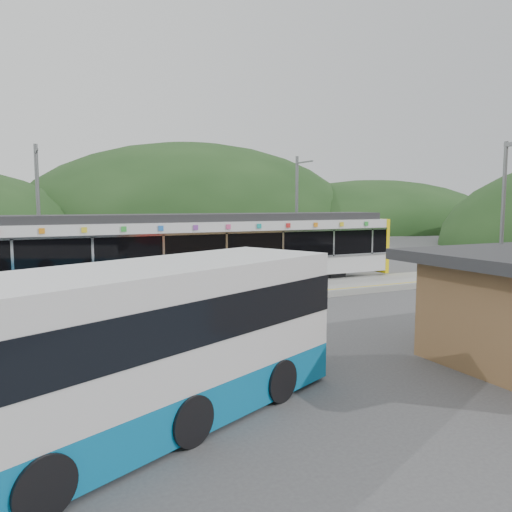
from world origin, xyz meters
name	(u,v)px	position (x,y,z in m)	size (l,w,h in m)	color
ground	(252,315)	(0.00, 0.00, 0.00)	(120.00, 120.00, 0.00)	#4C4C4F
hills	(315,284)	(6.19, 5.29, 0.00)	(146.00, 149.00, 26.00)	#1E3D19
platform	(220,297)	(0.00, 3.30, 0.15)	(26.00, 3.20, 0.30)	#9E9E99
yellow_line	(232,298)	(0.00, 2.00, 0.30)	(26.00, 0.10, 0.01)	yellow
train	(206,248)	(0.34, 6.00, 2.06)	(20.44, 3.01, 3.74)	black
catenary_mast_west	(39,217)	(-7.00, 8.56, 3.65)	(0.18, 1.80, 7.00)	slate
catenary_mast_east	(297,214)	(7.00, 8.56, 3.65)	(0.18, 1.80, 7.00)	slate
bus	(81,368)	(-7.13, -8.27, 1.50)	(11.47, 7.03, 3.10)	#0B73AF
lamp_post	(506,222)	(5.76, -6.33, 3.68)	(0.37, 1.10, 6.17)	slate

